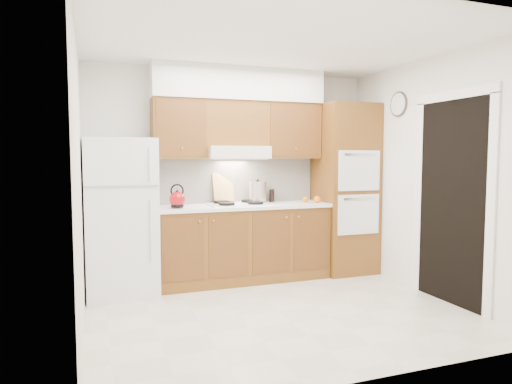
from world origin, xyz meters
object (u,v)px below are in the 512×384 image
Objects in this scene: stock_pot at (258,191)px; oven_cabinet at (345,189)px; fridge at (121,217)px; kettle at (177,199)px.

oven_cabinet is at bearing -6.15° from stock_pot.
fridge is at bearing -174.45° from stock_pot.
oven_cabinet reaches higher than stock_pot.
stock_pot is (-1.18, 0.13, -0.01)m from oven_cabinet.
fridge is 9.56× the size of kettle.
fridge is at bearing 172.04° from kettle.
oven_cabinet is 9.44× the size of stock_pot.
oven_cabinet is 1.18m from stock_pot.
oven_cabinet is at bearing 1.47° from kettle.
stock_pot is (1.06, 0.23, 0.05)m from kettle.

